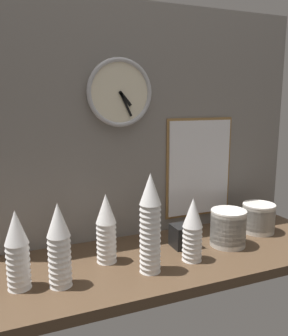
{
  "coord_description": "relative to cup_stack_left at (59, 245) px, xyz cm",
  "views": [
    {
      "loc": [
        -61.63,
        -124.46,
        63.27
      ],
      "look_at": [
        -8.05,
        4.0,
        36.42
      ],
      "focal_mm": 38.0,
      "sensor_mm": 36.0,
      "label": 1
    }
  ],
  "objects": [
    {
      "name": "bowl_stack_far_right",
      "position": [
        97.41,
        14.73,
        -7.49
      ],
      "size": [
        15.58,
        15.58,
        14.08
      ],
      "color": "beige",
      "rests_on": "ground_plane"
    },
    {
      "name": "wall_clock",
      "position": [
        33.45,
        32.43,
        51.36
      ],
      "size": [
        29.44,
        2.7,
        29.44
      ],
      "color": "beige"
    },
    {
      "name": "cup_stack_center",
      "position": [
        32.71,
        -2.31,
        4.0
      ],
      "size": [
        8.0,
        8.0,
        37.67
      ],
      "color": "white",
      "rests_on": "ground_plane"
    },
    {
      "name": "cup_stack_center_right",
      "position": [
        51.96,
        -0.04,
        -2.0
      ],
      "size": [
        8.0,
        8.0,
        25.67
      ],
      "color": "white",
      "rests_on": "ground_plane"
    },
    {
      "name": "ground_plane",
      "position": [
        44.66,
        8.97,
        -16.84
      ],
      "size": [
        160.0,
        56.0,
        4.0
      ],
      "primitive_type": "cube",
      "color": "#4C3826"
    },
    {
      "name": "cup_stack_center_left",
      "position": [
        20.12,
        11.89,
        -1.0
      ],
      "size": [
        8.0,
        8.0,
        27.67
      ],
      "color": "white",
      "rests_on": "ground_plane"
    },
    {
      "name": "bowl_stack_right",
      "position": [
        74.09,
        6.88,
        -6.47
      ],
      "size": [
        15.58,
        15.58,
        16.1
      ],
      "color": "beige",
      "rests_on": "ground_plane"
    },
    {
      "name": "wall_tiled_back",
      "position": [
        44.66,
        35.47,
        37.66
      ],
      "size": [
        160.0,
        3.0,
        105.0
      ],
      "color": "slate",
      "rests_on": "ground_plane"
    },
    {
      "name": "cup_stack_left",
      "position": [
        0.0,
        0.0,
        0.0
      ],
      "size": [
        8.0,
        8.0,
        29.67
      ],
      "color": "white",
      "rests_on": "ground_plane"
    },
    {
      "name": "napkin_dispenser",
      "position": [
        55.14,
        12.99,
        -9.96
      ],
      "size": [
        9.77,
        9.61,
        9.75
      ],
      "color": "black",
      "rests_on": "ground_plane"
    },
    {
      "name": "menu_board",
      "position": [
        74.74,
        33.32,
        15.3
      ],
      "size": [
        36.06,
        1.32,
        48.97
      ],
      "color": "olive"
    },
    {
      "name": "cup_stack_far_left",
      "position": [
        -13.25,
        3.69,
        -1.0
      ],
      "size": [
        8.0,
        8.0,
        27.67
      ],
      "color": "white",
      "rests_on": "ground_plane"
    }
  ]
}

